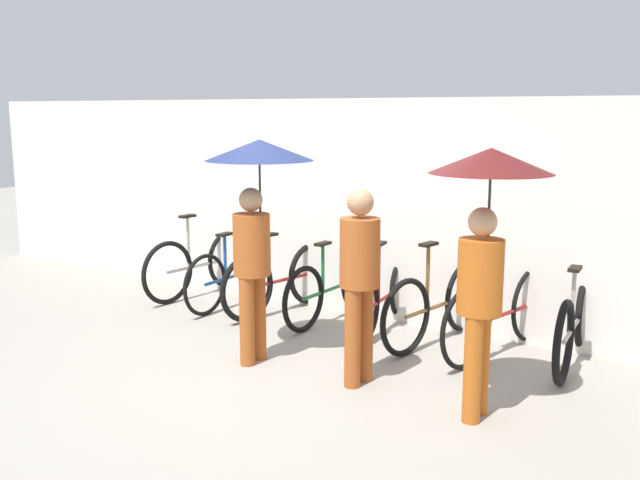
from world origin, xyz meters
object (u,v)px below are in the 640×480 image
Objects in this scene: pedestrian_leading at (257,191)px; pedestrian_center at (360,272)px; parked_bicycle_7 at (575,324)px; pedestrian_trailing at (486,215)px; parked_bicycle_4 at (385,295)px; parked_bicycle_6 at (502,313)px; parked_bicycle_1 at (236,274)px; parked_bicycle_2 at (281,279)px; parked_bicycle_0 at (201,264)px; parked_bicycle_5 at (438,304)px; parked_bicycle_3 at (333,287)px.

pedestrian_center is at bearing -4.86° from pedestrian_leading.
parked_bicycle_7 is at bearing 50.97° from pedestrian_center.
parked_bicycle_4 is at bearing 133.75° from pedestrian_trailing.
pedestrian_leading is 1.22× the size of pedestrian_center.
pedestrian_center reaches higher than parked_bicycle_6.
parked_bicycle_6 is at bearing 65.88° from pedestrian_center.
parked_bicycle_2 is (0.62, 0.01, 0.01)m from parked_bicycle_1.
parked_bicycle_0 is 1.03× the size of parked_bicycle_2.
parked_bicycle_1 is 3.10m from parked_bicycle_6.
parked_bicycle_0 reaches higher than parked_bicycle_7.
parked_bicycle_2 is 0.98× the size of parked_bicycle_5.
pedestrian_leading reaches higher than parked_bicycle_7.
parked_bicycle_2 is 3.10m from parked_bicycle_7.
parked_bicycle_2 is at bearing 114.74° from pedestrian_leading.
parked_bicycle_3 is 0.99× the size of parked_bicycle_7.
pedestrian_leading is at bearing -174.68° from parked_bicycle_3.
parked_bicycle_4 is at bearing -84.63° from parked_bicycle_0.
pedestrian_trailing is (0.91, -1.33, 1.09)m from parked_bicycle_5.
parked_bicycle_5 reaches higher than parked_bicycle_7.
parked_bicycle_5 reaches higher than parked_bicycle_3.
parked_bicycle_6 is at bearing -101.18° from parked_bicycle_4.
pedestrian_leading is 1.19m from pedestrian_center.
parked_bicycle_3 is at bearing 85.41° from parked_bicycle_7.
parked_bicycle_7 is at bearing 74.05° from pedestrian_trailing.
parked_bicycle_1 is at bearing 132.02° from pedestrian_leading.
parked_bicycle_2 is 2.27m from pedestrian_center.
parked_bicycle_6 reaches higher than parked_bicycle_5.
parked_bicycle_3 is (1.24, 0.09, -0.00)m from parked_bicycle_1.
parked_bicycle_4 is at bearing 99.23° from parked_bicycle_6.
parked_bicycle_4 is at bearing 90.68° from parked_bicycle_5.
parked_bicycle_1 is 0.99× the size of parked_bicycle_7.
pedestrian_center is at bearing -139.79° from parked_bicycle_3.
pedestrian_center reaches higher than parked_bicycle_7.
parked_bicycle_0 is 1.01× the size of parked_bicycle_5.
parked_bicycle_4 is 0.98× the size of parked_bicycle_5.
pedestrian_trailing is at bearing -112.15° from parked_bicycle_1.
pedestrian_leading reaches higher than parked_bicycle_4.
parked_bicycle_5 is (1.24, -0.11, 0.02)m from parked_bicycle_3.
parked_bicycle_3 is at bearing 95.41° from parked_bicycle_5.
pedestrian_leading is (-2.39, -1.38, 1.14)m from parked_bicycle_7.
pedestrian_trailing reaches higher than parked_bicycle_6.
parked_bicycle_6 reaches higher than parked_bicycle_3.
pedestrian_trailing reaches higher than parked_bicycle_5.
parked_bicycle_0 is 2.48m from parked_bicycle_4.
parked_bicycle_5 is (1.86, -0.03, 0.01)m from parked_bicycle_2.
parked_bicycle_2 is 0.97× the size of parked_bicycle_3.
pedestrian_center reaches higher than parked_bicycle_4.
pedestrian_trailing reaches higher than parked_bicycle_7.
parked_bicycle_4 reaches higher than parked_bicycle_7.
pedestrian_leading is (1.33, -1.30, 1.15)m from parked_bicycle_1.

